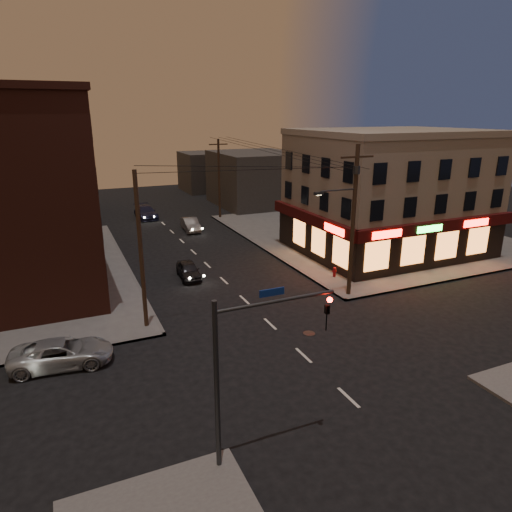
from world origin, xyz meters
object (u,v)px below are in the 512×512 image
suv_cross (62,353)px  fire_hydrant (334,271)px  sedan_mid (191,224)px  sedan_near (189,270)px  sedan_far (146,212)px

suv_cross → fire_hydrant: bearing=-68.3°
fire_hydrant → sedan_mid: bearing=107.6°
sedan_near → sedan_far: 21.93m
suv_cross → sedan_mid: sedan_mid is taller
sedan_near → fire_hydrant: (10.04, -4.57, -0.06)m
sedan_near → sedan_mid: sedan_mid is taller
suv_cross → fire_hydrant: (19.20, 5.08, -0.11)m
suv_cross → sedan_far: sedan_far is taller
suv_cross → sedan_near: 13.31m
sedan_near → sedan_far: sedan_far is taller
sedan_mid → sedan_far: (-3.16, 7.97, 0.05)m
sedan_far → suv_cross: bearing=-110.3°
sedan_far → fire_hydrant: size_ratio=6.64×
sedan_mid → sedan_far: sedan_far is taller
sedan_near → sedan_far: (1.02, 21.90, 0.11)m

